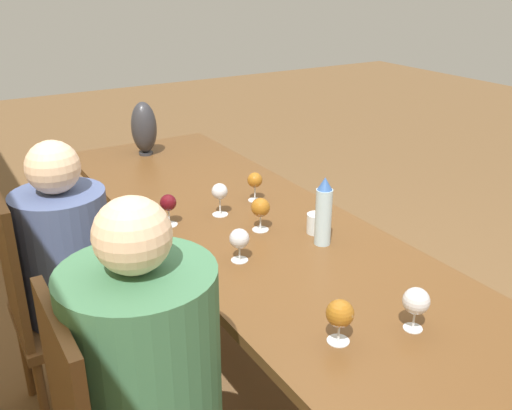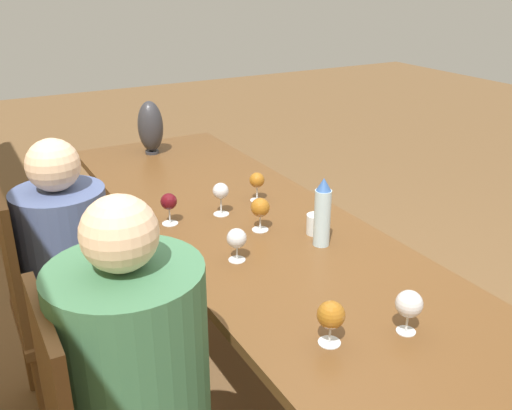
# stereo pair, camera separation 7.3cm
# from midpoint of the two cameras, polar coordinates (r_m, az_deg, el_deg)

# --- Properties ---
(ground_plane) EXTENTS (14.00, 14.00, 0.00)m
(ground_plane) POSITION_cam_midpoint_polar(r_m,az_deg,el_deg) (2.71, 0.75, -17.55)
(ground_plane) COLOR brown
(dining_table) EXTENTS (3.18, 0.87, 0.74)m
(dining_table) POSITION_cam_midpoint_polar(r_m,az_deg,el_deg) (2.33, 0.83, -4.77)
(dining_table) COLOR brown
(dining_table) RESTS_ON ground_plane
(water_bottle) EXTENTS (0.07, 0.07, 0.28)m
(water_bottle) POSITION_cam_midpoint_polar(r_m,az_deg,el_deg) (2.22, 5.84, -0.72)
(water_bottle) COLOR silver
(water_bottle) RESTS_ON dining_table
(water_tumbler) EXTENTS (0.08, 0.08, 0.08)m
(water_tumbler) POSITION_cam_midpoint_polar(r_m,az_deg,el_deg) (2.35, 5.11, -1.84)
(water_tumbler) COLOR silver
(water_tumbler) RESTS_ON dining_table
(vase) EXTENTS (0.15, 0.15, 0.31)m
(vase) POSITION_cam_midpoint_polar(r_m,az_deg,el_deg) (3.37, -11.76, 7.57)
(vase) COLOR #2D2D33
(vase) RESTS_ON dining_table
(wine_glass_0) EXTENTS (0.07, 0.07, 0.15)m
(wine_glass_0) POSITION_cam_midpoint_polar(r_m,az_deg,el_deg) (2.49, -4.50, 1.26)
(wine_glass_0) COLOR silver
(wine_glass_0) RESTS_ON dining_table
(wine_glass_1) EXTENTS (0.08, 0.08, 0.14)m
(wine_glass_1) POSITION_cam_midpoint_polar(r_m,az_deg,el_deg) (2.34, -0.52, -0.32)
(wine_glass_1) COLOR silver
(wine_glass_1) RESTS_ON dining_table
(wine_glass_2) EXTENTS (0.07, 0.07, 0.14)m
(wine_glass_2) POSITION_cam_midpoint_polar(r_m,az_deg,el_deg) (2.42, -9.63, 0.14)
(wine_glass_2) COLOR silver
(wine_glass_2) RESTS_ON dining_table
(wine_glass_4) EXTENTS (0.07, 0.07, 0.14)m
(wine_glass_4) POSITION_cam_midpoint_polar(r_m,az_deg,el_deg) (2.64, -0.91, 2.44)
(wine_glass_4) COLOR silver
(wine_glass_4) RESTS_ON dining_table
(wine_glass_5) EXTENTS (0.08, 0.08, 0.13)m
(wine_glass_5) POSITION_cam_midpoint_polar(r_m,az_deg,el_deg) (2.10, -2.68, -3.45)
(wine_glass_5) COLOR silver
(wine_glass_5) RESTS_ON dining_table
(wine_glass_6) EXTENTS (0.08, 0.08, 0.14)m
(wine_glass_6) POSITION_cam_midpoint_polar(r_m,az_deg,el_deg) (1.68, 7.14, -10.78)
(wine_glass_6) COLOR silver
(wine_glass_6) RESTS_ON dining_table
(wine_glass_7) EXTENTS (0.08, 0.08, 0.14)m
(wine_glass_7) POSITION_cam_midpoint_polar(r_m,az_deg,el_deg) (1.77, 14.57, -9.34)
(wine_glass_7) COLOR silver
(wine_glass_7) RESTS_ON dining_table
(chair_far) EXTENTS (0.44, 0.44, 1.02)m
(chair_far) POSITION_cam_midpoint_polar(r_m,az_deg,el_deg) (2.41, -20.61, -9.21)
(chair_far) COLOR brown
(chair_far) RESTS_ON ground_plane
(person_near) EXTENTS (0.40, 0.40, 1.27)m
(person_near) POSITION_cam_midpoint_polar(r_m,az_deg,el_deg) (1.66, -11.52, -18.66)
(person_near) COLOR #2D2D38
(person_near) RESTS_ON ground_plane
(person_far) EXTENTS (0.35, 0.35, 1.18)m
(person_far) POSITION_cam_midpoint_polar(r_m,az_deg,el_deg) (2.37, -18.71, -6.70)
(person_far) COLOR #2D2D38
(person_far) RESTS_ON ground_plane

